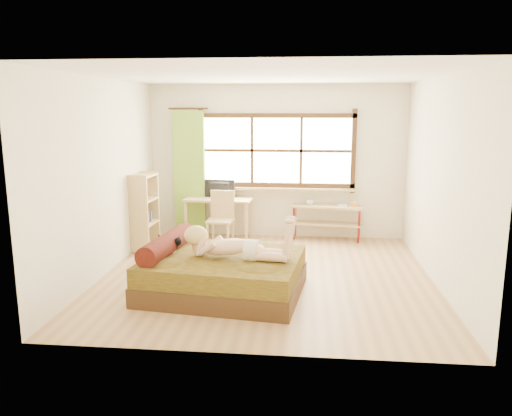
# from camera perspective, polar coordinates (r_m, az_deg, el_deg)

# --- Properties ---
(floor) EXTENTS (4.50, 4.50, 0.00)m
(floor) POSITION_cam_1_polar(r_m,az_deg,el_deg) (6.98, 1.18, -7.78)
(floor) COLOR #9E754C
(floor) RESTS_ON ground
(ceiling) EXTENTS (4.50, 4.50, 0.00)m
(ceiling) POSITION_cam_1_polar(r_m,az_deg,el_deg) (6.61, 1.28, 14.95)
(ceiling) COLOR white
(ceiling) RESTS_ON wall_back
(wall_back) EXTENTS (4.50, 0.00, 4.50)m
(wall_back) POSITION_cam_1_polar(r_m,az_deg,el_deg) (8.89, 2.36, 5.29)
(wall_back) COLOR silver
(wall_back) RESTS_ON floor
(wall_front) EXTENTS (4.50, 0.00, 4.50)m
(wall_front) POSITION_cam_1_polar(r_m,az_deg,el_deg) (4.45, -1.03, -0.76)
(wall_front) COLOR silver
(wall_front) RESTS_ON floor
(wall_left) EXTENTS (0.00, 4.50, 4.50)m
(wall_left) POSITION_cam_1_polar(r_m,az_deg,el_deg) (7.19, -16.99, 3.38)
(wall_left) COLOR silver
(wall_left) RESTS_ON floor
(wall_right) EXTENTS (0.00, 4.50, 4.50)m
(wall_right) POSITION_cam_1_polar(r_m,az_deg,el_deg) (6.86, 20.33, 2.81)
(wall_right) COLOR silver
(wall_right) RESTS_ON floor
(window) EXTENTS (2.80, 0.16, 1.46)m
(window) POSITION_cam_1_polar(r_m,az_deg,el_deg) (8.84, 2.35, 6.29)
(window) COLOR #FFEDBF
(window) RESTS_ON wall_back
(curtain) EXTENTS (0.55, 0.10, 2.20)m
(curtain) POSITION_cam_1_polar(r_m,az_deg,el_deg) (9.01, -7.61, 4.00)
(curtain) COLOR olive
(curtain) RESTS_ON wall_back
(bed) EXTENTS (2.08, 1.75, 0.72)m
(bed) POSITION_cam_1_polar(r_m,az_deg,el_deg) (6.32, -4.13, -7.40)
(bed) COLOR black
(bed) RESTS_ON floor
(woman) EXTENTS (1.37, 0.54, 0.57)m
(woman) POSITION_cam_1_polar(r_m,az_deg,el_deg) (6.09, -2.46, -3.14)
(woman) COLOR #E6B294
(woman) RESTS_ON bed
(kitten) EXTENTS (0.30, 0.15, 0.23)m
(kitten) POSITION_cam_1_polar(r_m,az_deg,el_deg) (6.45, -9.95, -4.05)
(kitten) COLOR black
(kitten) RESTS_ON bed
(desk) EXTENTS (1.21, 0.63, 0.73)m
(desk) POSITION_cam_1_polar(r_m,az_deg,el_deg) (8.81, -4.29, 0.51)
(desk) COLOR tan
(desk) RESTS_ON floor
(monitor) EXTENTS (0.55, 0.11, 0.31)m
(monitor) POSITION_cam_1_polar(r_m,az_deg,el_deg) (8.81, -4.26, 2.19)
(monitor) COLOR black
(monitor) RESTS_ON desk
(chair) EXTENTS (0.44, 0.44, 0.92)m
(chair) POSITION_cam_1_polar(r_m,az_deg,el_deg) (8.46, -3.99, -0.80)
(chair) COLOR tan
(chair) RESTS_ON floor
(pipe_shelf) EXTENTS (1.26, 0.47, 0.70)m
(pipe_shelf) POSITION_cam_1_polar(r_m,az_deg,el_deg) (8.84, 8.16, -0.75)
(pipe_shelf) COLOR tan
(pipe_shelf) RESTS_ON floor
(cup) EXTENTS (0.13, 0.13, 0.09)m
(cup) POSITION_cam_1_polar(r_m,az_deg,el_deg) (8.79, 6.17, 0.63)
(cup) COLOR gray
(cup) RESTS_ON pipe_shelf
(book) EXTENTS (0.18, 0.22, 0.02)m
(book) POSITION_cam_1_polar(r_m,az_deg,el_deg) (8.82, 9.41, 0.32)
(book) COLOR gray
(book) RESTS_ON pipe_shelf
(bookshelf) EXTENTS (0.34, 0.56, 1.25)m
(bookshelf) POSITION_cam_1_polar(r_m,az_deg,el_deg) (8.31, -12.61, -0.37)
(bookshelf) COLOR tan
(bookshelf) RESTS_ON floor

